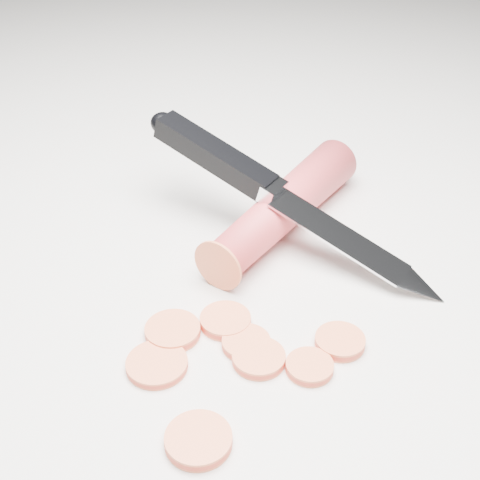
% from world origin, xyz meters
% --- Properties ---
extents(ground, '(2.40, 2.40, 0.00)m').
position_xyz_m(ground, '(0.00, 0.00, 0.00)').
color(ground, silver).
rests_on(ground, ground).
extents(carrot, '(0.08, 0.18, 0.03)m').
position_xyz_m(carrot, '(-0.03, 0.10, 0.02)').
color(carrot, red).
rests_on(carrot, ground).
extents(carrot_slice_0, '(0.03, 0.03, 0.01)m').
position_xyz_m(carrot_slice_0, '(-0.00, -0.05, 0.00)').
color(carrot_slice_0, '#F0673A').
rests_on(carrot_slice_0, ground).
extents(carrot_slice_1, '(0.03, 0.03, 0.01)m').
position_xyz_m(carrot_slice_1, '(0.03, -0.04, 0.00)').
color(carrot_slice_1, '#F0673A').
rests_on(carrot_slice_1, ground).
extents(carrot_slice_2, '(0.03, 0.03, 0.01)m').
position_xyz_m(carrot_slice_2, '(-0.03, -0.02, 0.00)').
color(carrot_slice_2, '#F0673A').
rests_on(carrot_slice_2, ground).
extents(carrot_slice_3, '(0.03, 0.03, 0.01)m').
position_xyz_m(carrot_slice_3, '(-0.02, -0.04, 0.00)').
color(carrot_slice_3, '#F0673A').
rests_on(carrot_slice_3, ground).
extents(carrot_slice_4, '(0.03, 0.03, 0.01)m').
position_xyz_m(carrot_slice_4, '(0.04, -0.02, 0.00)').
color(carrot_slice_4, '#F0673A').
rests_on(carrot_slice_4, ground).
extents(carrot_slice_5, '(0.04, 0.04, 0.01)m').
position_xyz_m(carrot_slice_5, '(-0.06, -0.07, 0.00)').
color(carrot_slice_5, '#F0673A').
rests_on(carrot_slice_5, ground).
extents(carrot_slice_6, '(0.04, 0.04, 0.01)m').
position_xyz_m(carrot_slice_6, '(-0.02, -0.12, 0.00)').
color(carrot_slice_6, '#F0673A').
rests_on(carrot_slice_6, ground).
extents(carrot_slice_7, '(0.04, 0.04, 0.01)m').
position_xyz_m(carrot_slice_7, '(-0.06, -0.04, 0.00)').
color(carrot_slice_7, '#F0673A').
rests_on(carrot_slice_7, ground).
extents(kitchen_knife, '(0.26, 0.10, 0.08)m').
position_xyz_m(kitchen_knife, '(-0.02, 0.08, 0.04)').
color(kitchen_knife, silver).
rests_on(kitchen_knife, ground).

